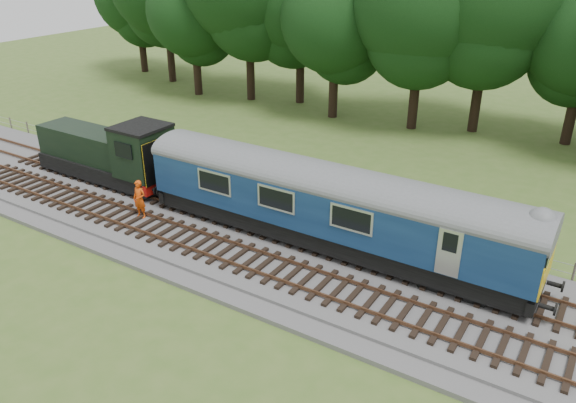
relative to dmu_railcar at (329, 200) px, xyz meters
The scene contains 9 objects.
ground 5.14m from the dmu_railcar, 161.56° to the right, with size 120.00×120.00×0.00m, color #466625.
ballast 5.05m from the dmu_railcar, 161.56° to the right, with size 70.00×7.00×0.35m, color #4C4C4F.
track_north 4.74m from the dmu_railcar, behind, with size 67.20×2.40×0.21m.
track_south 5.61m from the dmu_railcar, 144.46° to the right, with size 67.20×2.40×0.21m.
fence 5.83m from the dmu_railcar, 143.57° to the left, with size 64.00×0.12×1.00m, color #6B6054, non-canonical shape.
tree_line 21.18m from the dmu_railcar, 101.52° to the left, with size 70.00×8.00×18.00m, color black, non-canonical shape.
dmu_railcar is the anchor object (origin of this frame).
shunter_loco 13.94m from the dmu_railcar, behind, with size 8.91×2.60×3.38m.
worker 9.58m from the dmu_railcar, 165.04° to the right, with size 0.71×0.47×1.95m, color #EA4A0C.
Camera 1 is at (14.48, -18.24, 12.99)m, focal length 35.00 mm.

